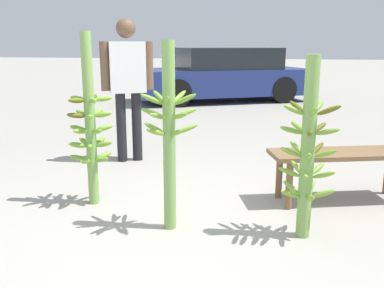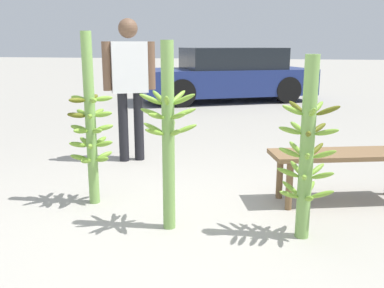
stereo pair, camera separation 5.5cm
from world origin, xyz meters
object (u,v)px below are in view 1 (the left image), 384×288
Objects in this scene: parked_car at (223,75)px; banana_stalk_center at (169,133)px; banana_stalk_right at (308,150)px; banana_stalk_left at (90,124)px; vendor_person at (127,78)px; market_bench at (342,159)px.

banana_stalk_center is at bearing 157.46° from parked_car.
banana_stalk_center reaches higher than banana_stalk_right.
banana_stalk_left is 1.13× the size of banana_stalk_right.
banana_stalk_center reaches higher than parked_car.
banana_stalk_left is at bearing 151.45° from parked_car.
banana_stalk_right is 0.29× the size of parked_car.
vendor_person is 1.25× the size of market_bench.
market_bench is at bearing 169.06° from parked_car.
banana_stalk_center is 1.06× the size of market_bench.
banana_stalk_right is at bearing -131.38° from market_bench.
banana_stalk_left is 1.12× the size of market_bench.
parked_car is at bearing 88.61° from market_bench.
banana_stalk_left is 1.50m from vendor_person.
banana_stalk_right is 2.72m from vendor_person.
vendor_person reaches higher than parked_car.
banana_stalk_right is at bearing -10.32° from banana_stalk_left.
banana_stalk_center is 7.85m from parked_car.
banana_stalk_right is 0.79× the size of vendor_person.
vendor_person is at bearing 118.05° from banana_stalk_center.
banana_stalk_left is 2.28m from market_bench.
banana_stalk_center is at bearing -25.32° from banana_stalk_left.
banana_stalk_center is 1.07× the size of banana_stalk_right.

